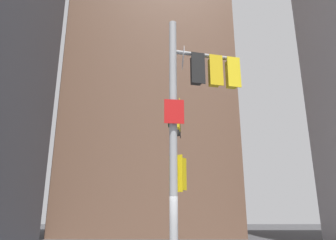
% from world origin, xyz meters
% --- Properties ---
extents(building_mid_block, '(16.94, 16.94, 53.04)m').
position_xyz_m(building_mid_block, '(-2.18, 26.51, 26.52)').
color(building_mid_block, brown).
rests_on(building_mid_block, ground).
extents(signal_pole_assembly, '(2.67, 3.15, 8.51)m').
position_xyz_m(signal_pole_assembly, '(0.47, 0.50, 5.16)').
color(signal_pole_assembly, '#9EA0A3').
rests_on(signal_pole_assembly, ground).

